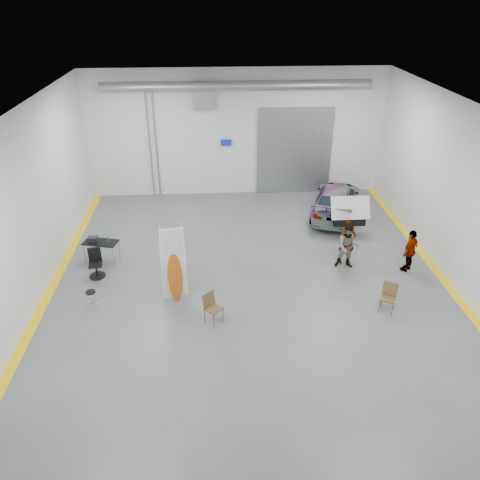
{
  "coord_description": "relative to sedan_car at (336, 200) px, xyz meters",
  "views": [
    {
      "loc": [
        -1.21,
        -13.73,
        9.21
      ],
      "look_at": [
        -0.32,
        0.29,
        1.5
      ],
      "focal_mm": 35.0,
      "sensor_mm": 36.0,
      "label": 1
    }
  ],
  "objects": [
    {
      "name": "ground",
      "position": [
        -4.33,
        -5.26,
        -0.68
      ],
      "size": [
        16.0,
        16.0,
        0.0
      ],
      "primitive_type": "plane",
      "color": "#56595D",
      "rests_on": "ground"
    },
    {
      "name": "room_shell",
      "position": [
        -4.09,
        -3.04,
        3.4
      ],
      "size": [
        14.02,
        16.18,
        6.01
      ],
      "color": "silver",
      "rests_on": "ground"
    },
    {
      "name": "sedan_car",
      "position": [
        0.0,
        0.0,
        0.0
      ],
      "size": [
        3.38,
        5.03,
        1.35
      ],
      "primitive_type": "imported",
      "rotation": [
        0.0,
        0.0,
        2.79
      ],
      "color": "silver",
      "rests_on": "ground"
    },
    {
      "name": "person_a",
      "position": [
        -0.65,
        -4.22,
        0.19
      ],
      "size": [
        0.65,
        0.45,
        1.73
      ],
      "primitive_type": "imported",
      "rotation": [
        0.0,
        0.0,
        0.06
      ],
      "color": "#8F674E",
      "rests_on": "ground"
    },
    {
      "name": "person_b",
      "position": [
        -0.7,
        -4.54,
        0.19
      ],
      "size": [
        0.94,
        0.78,
        1.74
      ],
      "primitive_type": "imported",
      "rotation": [
        0.0,
        0.0,
        -0.17
      ],
      "color": "slate",
      "rests_on": "ground"
    },
    {
      "name": "person_c",
      "position": [
        1.48,
        -4.9,
        0.14
      ],
      "size": [
        0.97,
        0.91,
        1.63
      ],
      "primitive_type": "imported",
      "rotation": [
        0.0,
        0.0,
        3.85
      ],
      "color": "#9B4933",
      "rests_on": "ground"
    },
    {
      "name": "surfboard_display",
      "position": [
        -6.88,
        -6.19,
        0.46
      ],
      "size": [
        0.79,
        0.31,
        2.8
      ],
      "rotation": [
        0.0,
        0.0,
        0.18
      ],
      "color": "white",
      "rests_on": "ground"
    },
    {
      "name": "folding_chair_near",
      "position": [
        -5.62,
        -7.43,
        -0.37
      ],
      "size": [
        0.64,
        0.73,
        0.98
      ],
      "rotation": [
        0.0,
        0.0,
        0.76
      ],
      "color": "brown",
      "rests_on": "ground"
    },
    {
      "name": "folding_chair_far",
      "position": [
        -0.11,
        -7.26,
        -0.37
      ],
      "size": [
        0.62,
        0.67,
        0.97
      ],
      "rotation": [
        0.0,
        0.0,
        -0.5
      ],
      "color": "brown",
      "rests_on": "ground"
    },
    {
      "name": "shop_stool",
      "position": [
        -9.51,
        -6.51,
        -0.36
      ],
      "size": [
        0.33,
        0.33,
        0.65
      ],
      "rotation": [
        0.0,
        0.0,
        0.39
      ],
      "color": "black",
      "rests_on": "ground"
    },
    {
      "name": "work_table",
      "position": [
        -9.83,
        -3.48,
        0.11
      ],
      "size": [
        1.37,
        0.91,
        1.02
      ],
      "rotation": [
        0.0,
        0.0,
        -0.24
      ],
      "color": "gray",
      "rests_on": "ground"
    },
    {
      "name": "office_chair",
      "position": [
        -9.75,
        -4.58,
        -0.21
      ],
      "size": [
        0.56,
        0.57,
        1.06
      ],
      "rotation": [
        0.0,
        0.0,
        0.16
      ],
      "color": "black",
      "rests_on": "ground"
    },
    {
      "name": "trunk_lid",
      "position": [
        0.0,
        -2.08,
        0.7
      ],
      "size": [
        1.58,
        0.96,
        0.04
      ],
      "primitive_type": "cube",
      "color": "silver",
      "rests_on": "sedan_car"
    }
  ]
}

